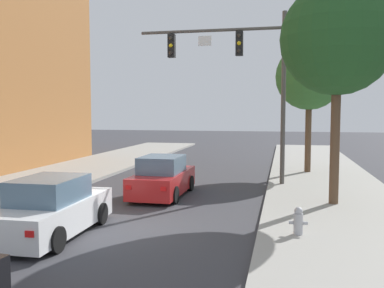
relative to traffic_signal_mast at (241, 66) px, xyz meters
The scene contains 8 objects.
ground_plane 9.78m from the traffic_signal_mast, 109.63° to the right, with size 120.00×120.00×0.00m, color #38383D.
sidewalk_right 10.06m from the traffic_signal_mast, 64.09° to the right, with size 5.00×60.00×0.15m, color #99968E.
traffic_signal_mast is the anchor object (origin of this frame).
car_lead_red 6.19m from the traffic_signal_mast, 131.91° to the right, with size 1.84×4.24×1.60m.
car_following_white 10.82m from the traffic_signal_mast, 115.20° to the right, with size 1.90×4.27×1.60m.
fire_hydrant 9.49m from the traffic_signal_mast, 73.66° to the right, with size 0.48×0.24×0.72m.
street_tree_nearest 5.24m from the traffic_signal_mast, 46.15° to the right, with size 3.85×3.85×7.58m.
street_tree_second 5.17m from the traffic_signal_mast, 52.42° to the left, with size 3.49×3.49×6.76m.
Camera 1 is at (4.64, -11.27, 3.35)m, focal length 39.63 mm.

